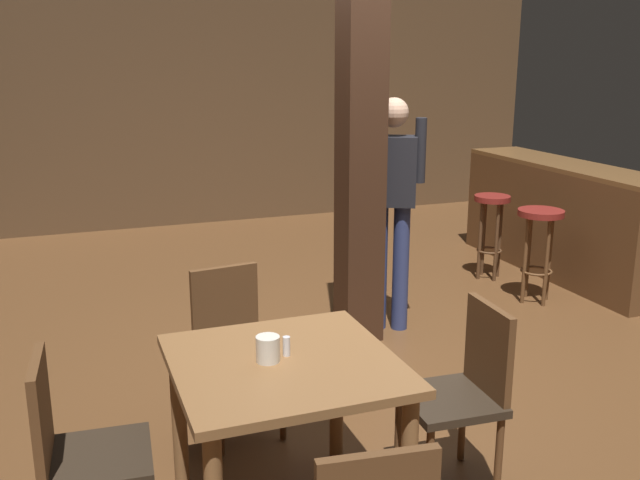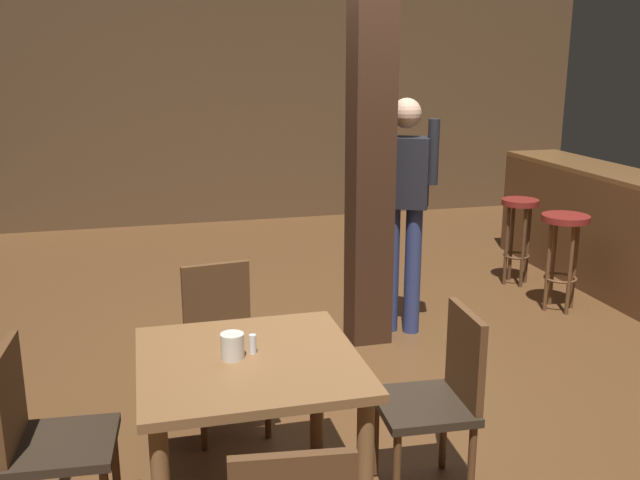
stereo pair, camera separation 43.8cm
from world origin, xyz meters
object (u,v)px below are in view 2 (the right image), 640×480
bar_stool_mid (519,222)px  chair_north (223,338)px  standing_person (404,200)px  napkin_cup (232,346)px  bar_counter (588,224)px  salt_shaker (253,344)px  dining_table (250,386)px  chair_east (440,393)px  chair_west (43,435)px  bar_stool_near (564,238)px

bar_stool_mid → chair_north: bearing=-146.9°
standing_person → napkin_cup: bearing=-128.0°
standing_person → bar_counter: 2.22m
napkin_cup → salt_shaker: (0.09, 0.03, -0.01)m
dining_table → chair_north: chair_north is taller
chair_north → salt_shaker: chair_north is taller
chair_east → chair_west: same height
bar_counter → bar_stool_mid: (-0.64, 0.08, 0.04)m
dining_table → standing_person: (1.42, 1.92, 0.37)m
chair_east → bar_counter: bar_counter is taller
dining_table → standing_person: standing_person is taller
chair_east → salt_shaker: size_ratio=10.41×
dining_table → chair_north: 0.89m
napkin_cup → standing_person: size_ratio=0.06×
chair_east → bar_stool_near: size_ratio=1.13×
bar_stool_mid → bar_stool_near: bearing=-89.6°
chair_north → standing_person: bearing=36.0°
chair_west → bar_counter: bearing=31.1°
chair_north → napkin_cup: (-0.05, -0.86, 0.32)m
chair_west → chair_north: same height
salt_shaker → napkin_cup: bearing=-162.7°
chair_north → salt_shaker: bearing=-87.2°
chair_north → napkin_cup: chair_north is taller
chair_west → salt_shaker: size_ratio=10.41×
dining_table → standing_person: 2.42m
bar_counter → bar_stool_mid: 0.65m
napkin_cup → salt_shaker: size_ratio=1.30×
salt_shaker → bar_counter: bar_counter is taller
chair_west → bar_stool_near: bearing=28.5°
bar_stool_mid → salt_shaker: bearing=-136.2°
dining_table → chair_east: chair_east is taller
dining_table → bar_stool_near: bar_stool_near is taller
chair_north → standing_person: (1.44, 1.04, 0.50)m
dining_table → napkin_cup: size_ratio=8.40×
dining_table → napkin_cup: (-0.07, 0.01, 0.19)m
chair_east → bar_stool_mid: chair_east is taller
standing_person → bar_stool_mid: (1.40, 0.81, -0.43)m
standing_person → bar_stool_near: 1.47m
bar_counter → napkin_cup: bearing=-143.3°
salt_shaker → standing_person: (1.40, 1.88, 0.19)m
chair_north → bar_stool_near: (2.85, 1.16, 0.09)m
dining_table → chair_north: size_ratio=1.05×
napkin_cup → bar_stool_near: bearing=34.9°
bar_stool_near → bar_stool_mid: bar_stool_near is taller
dining_table → salt_shaker: (0.02, 0.04, 0.18)m
salt_shaker → bar_stool_near: bearing=35.4°
chair_west → bar_stool_near: size_ratio=1.13×
napkin_cup → bar_stool_near: napkin_cup is taller
chair_east → chair_west: 1.73m
chair_west → napkin_cup: chair_west is taller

